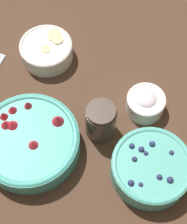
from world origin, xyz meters
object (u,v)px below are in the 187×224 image
Objects in this scene: bowl_strawberries at (29,141)px; jar_chocolate at (101,121)px; bowl_blueberries at (151,167)px; bowl_bananas at (47,50)px; bowl_cream at (146,102)px.

bowl_strawberries is 0.18m from jar_chocolate.
bowl_strawberries is at bearing 171.18° from bowl_blueberries.
bowl_bananas is at bearing 131.70° from bowl_blueberries.
jar_chocolate is at bearing 19.38° from bowl_strawberries.
jar_chocolate reaches higher than bowl_strawberries.
bowl_bananas is at bearing 151.70° from bowl_cream.
jar_chocolate is (-0.12, 0.10, 0.01)m from bowl_blueberries.
bowl_strawberries is 2.46× the size of bowl_cream.
bowl_cream is (-0.01, 0.18, -0.01)m from bowl_blueberries.
jar_chocolate reaches higher than bowl_cream.
bowl_cream is at bearing 32.75° from jar_chocolate.
jar_chocolate is at bearing 139.89° from bowl_blueberries.
jar_chocolate reaches higher than bowl_blueberries.
bowl_strawberries reaches higher than bowl_bananas.
jar_chocolate is (0.17, 0.06, 0.01)m from bowl_strawberries.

